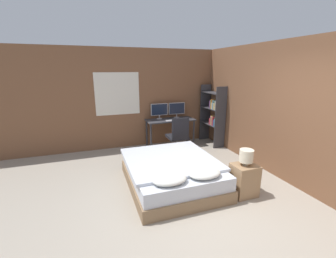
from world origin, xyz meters
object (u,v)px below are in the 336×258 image
object	(u,v)px
monitor_right	(177,109)
bookshelf	(214,113)
nightstand	(244,180)
bedside_lamp	(246,156)
keyboard	(172,120)
monitor_left	(159,110)
computer_mouse	(182,119)
bed	(172,173)
office_chair	(178,139)
desk	(170,123)

from	to	relation	value
monitor_right	bookshelf	distance (m)	1.08
monitor_right	nightstand	bearing A→B (deg)	-89.15
bedside_lamp	monitor_right	distance (m)	3.10
keyboard	monitor_left	bearing A→B (deg)	126.71
computer_mouse	bookshelf	distance (m)	0.97
monitor_left	monitor_right	world-z (taller)	same
bed	office_chair	xyz separation A→B (m)	(0.73, 1.52, 0.14)
desk	monitor_left	bearing A→B (deg)	145.90
bed	office_chair	distance (m)	1.69
nightstand	monitor_left	world-z (taller)	monitor_left
nightstand	computer_mouse	size ratio (longest dim) A/B	8.08
computer_mouse	bookshelf	size ratio (longest dim) A/B	0.04
office_chair	bookshelf	bearing A→B (deg)	15.03
nightstand	office_chair	bearing A→B (deg)	98.44
nightstand	bookshelf	size ratio (longest dim) A/B	0.33
desk	office_chair	xyz separation A→B (m)	(-0.02, -0.65, -0.27)
bed	keyboard	size ratio (longest dim) A/B	5.35
monitor_left	monitor_right	xyz separation A→B (m)	(0.53, 0.00, 0.00)
computer_mouse	office_chair	world-z (taller)	office_chair
computer_mouse	keyboard	bearing A→B (deg)	180.00
nightstand	desk	bearing A→B (deg)	96.10
bed	nightstand	bearing A→B (deg)	-34.68
monitor_right	bookshelf	xyz separation A→B (m)	(0.95, -0.50, -0.08)
monitor_right	office_chair	size ratio (longest dim) A/B	0.51
monitor_left	office_chair	xyz separation A→B (m)	(0.24, -0.83, -0.62)
keyboard	bookshelf	world-z (taller)	bookshelf
computer_mouse	bed	bearing A→B (deg)	-117.28
nightstand	office_chair	world-z (taller)	office_chair
bed	keyboard	distance (m)	2.20
nightstand	bookshelf	bearing A→B (deg)	70.67
desk	keyboard	world-z (taller)	keyboard
nightstand	monitor_right	size ratio (longest dim) A/B	1.15
desk	keyboard	size ratio (longest dim) A/B	3.78
computer_mouse	bookshelf	world-z (taller)	bookshelf
nightstand	office_chair	distance (m)	2.29
keyboard	monitor_right	bearing A→B (deg)	53.29
nightstand	keyboard	distance (m)	2.80
office_chair	bedside_lamp	bearing A→B (deg)	-81.56
office_chair	bookshelf	xyz separation A→B (m)	(1.24, 0.33, 0.55)
keyboard	nightstand	bearing A→B (deg)	-83.51
nightstand	desk	xyz separation A→B (m)	(-0.31, 2.91, 0.38)
bedside_lamp	office_chair	distance (m)	2.31
monitor_right	computer_mouse	xyz separation A→B (m)	(0.01, -0.36, -0.23)
bedside_lamp	nightstand	bearing A→B (deg)	0.00
monitor_left	keyboard	xyz separation A→B (m)	(0.27, -0.36, -0.24)
desk	monitor_right	distance (m)	0.48
nightstand	bedside_lamp	bearing A→B (deg)	0.00
desk	computer_mouse	xyz separation A→B (m)	(0.27, -0.18, 0.13)
computer_mouse	nightstand	bearing A→B (deg)	-89.16
monitor_left	bookshelf	size ratio (longest dim) A/B	0.29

